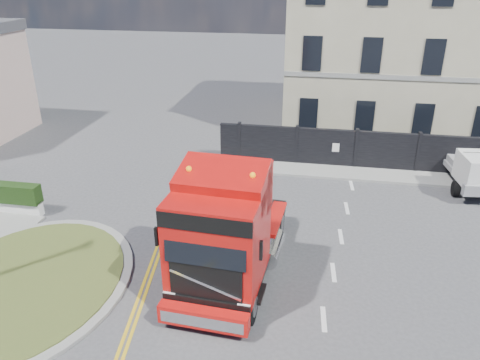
# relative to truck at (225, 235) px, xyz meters

# --- Properties ---
(ground) EXTENTS (120.00, 120.00, 0.00)m
(ground) POSITION_rel_truck_xyz_m (0.52, 1.69, -1.87)
(ground) COLOR #424244
(ground) RESTS_ON ground
(traffic_island) EXTENTS (6.80, 6.80, 0.17)m
(traffic_island) POSITION_rel_truck_xyz_m (-6.48, -1.31, -1.79)
(traffic_island) COLOR gray
(traffic_island) RESTS_ON ground
(hoarding_fence) EXTENTS (18.80, 0.25, 2.00)m
(hoarding_fence) POSITION_rel_truck_xyz_m (7.07, 10.69, -0.87)
(hoarding_fence) COLOR black
(hoarding_fence) RESTS_ON ground
(georgian_building) EXTENTS (12.30, 10.30, 12.80)m
(georgian_building) POSITION_rel_truck_xyz_m (6.52, 18.19, 3.90)
(georgian_building) COLOR #B7AF92
(georgian_building) RESTS_ON ground
(pavement_far) EXTENTS (20.00, 1.60, 0.12)m
(pavement_far) POSITION_rel_truck_xyz_m (6.52, 9.79, -1.81)
(pavement_far) COLOR gray
(pavement_far) RESTS_ON ground
(truck) EXTENTS (3.01, 7.11, 4.17)m
(truck) POSITION_rel_truck_xyz_m (0.00, 0.00, 0.00)
(truck) COLOR black
(truck) RESTS_ON ground
(flatbed_pickup) EXTENTS (2.43, 5.01, 2.01)m
(flatbed_pickup) POSITION_rel_truck_xyz_m (9.83, 8.77, -0.79)
(flatbed_pickup) COLOR gray
(flatbed_pickup) RESTS_ON ground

